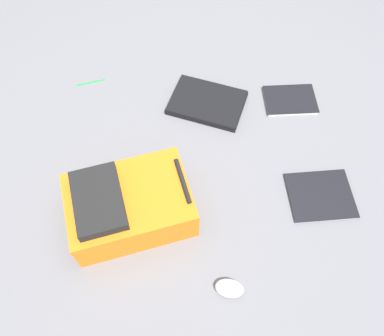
% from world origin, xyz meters
% --- Properties ---
extents(ground_plane, '(3.71, 3.71, 0.00)m').
position_xyz_m(ground_plane, '(0.00, 0.00, 0.00)').
color(ground_plane, slate).
extents(backpack, '(0.39, 0.49, 0.20)m').
position_xyz_m(backpack, '(0.17, -0.26, 0.09)').
color(backpack, orange).
rests_on(backpack, ground_plane).
extents(laptop, '(0.34, 0.39, 0.03)m').
position_xyz_m(laptop, '(-0.35, 0.08, 0.02)').
color(laptop, black).
rests_on(laptop, ground_plane).
extents(book_manual, '(0.18, 0.24, 0.02)m').
position_xyz_m(book_manual, '(-0.34, 0.46, 0.01)').
color(book_manual, silver).
rests_on(book_manual, ground_plane).
extents(book_comic, '(0.22, 0.25, 0.01)m').
position_xyz_m(book_comic, '(0.15, 0.48, 0.01)').
color(book_comic, silver).
rests_on(book_comic, ground_plane).
extents(computer_mouse, '(0.09, 0.11, 0.04)m').
position_xyz_m(computer_mouse, '(0.48, 0.08, 0.02)').
color(computer_mouse, silver).
rests_on(computer_mouse, ground_plane).
extents(pen_black, '(0.04, 0.13, 0.01)m').
position_xyz_m(pen_black, '(-0.53, -0.45, 0.00)').
color(pen_black, '#198C33').
rests_on(pen_black, ground_plane).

